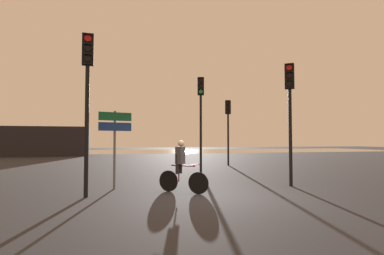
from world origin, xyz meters
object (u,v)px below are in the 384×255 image
Objects in this scene: traffic_light_near_right at (290,101)px; traffic_light_center at (201,107)px; cyclist at (181,166)px; distant_building at (24,141)px; direction_sign_post at (115,135)px; traffic_light_far_right at (228,120)px; traffic_light_near_left at (87,84)px.

traffic_light_near_right is 0.91× the size of traffic_light_center.
traffic_light_center is 2.97× the size of cyclist.
distant_building reaches higher than direction_sign_post.
distant_building is 23.87m from traffic_light_center.
traffic_light_far_right is 8.86m from traffic_light_near_right.
traffic_light_center is 1.85× the size of direction_sign_post.
traffic_light_near_left is 2.09m from direction_sign_post.
traffic_light_near_right is at bearing 121.42° from traffic_light_far_right.
traffic_light_near_left is 1.07× the size of traffic_light_near_right.
traffic_light_far_right is 2.61× the size of cyclist.
traffic_light_near_left is at bearing 40.14° from traffic_light_near_right.
traffic_light_near_left is 7.37m from traffic_light_center.
cyclist is at bearing -65.31° from distant_building.
cyclist is at bearing 41.31° from traffic_light_near_right.
direction_sign_post is at bearing 28.37° from traffic_light_near_right.
traffic_light_center reaches higher than traffic_light_far_right.
traffic_light_center is at bearing -160.77° from cyclist.
traffic_light_near_right is at bearing -57.73° from distant_building.
traffic_light_near_left reaches higher than cyclist.
direction_sign_post is (9.45, -23.76, 0.29)m from distant_building.
distant_building is at bearing -74.77° from traffic_light_near_left.
traffic_light_near_left is 1.11× the size of traffic_light_far_right.
traffic_light_near_left is at bearing 87.78° from traffic_light_far_right.
traffic_light_near_right reaches higher than cyclist.
distant_building is 27.46m from cyclist.
traffic_light_near_left is 0.97× the size of traffic_light_center.
traffic_light_center reaches higher than traffic_light_near_right.
traffic_light_near_left is 12.14m from traffic_light_far_right.
distant_building is at bearing -42.78° from traffic_light_center.
traffic_light_far_right is 1.63× the size of direction_sign_post.
traffic_light_center reaches higher than cyclist.
distant_building is 7.78× the size of cyclist.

